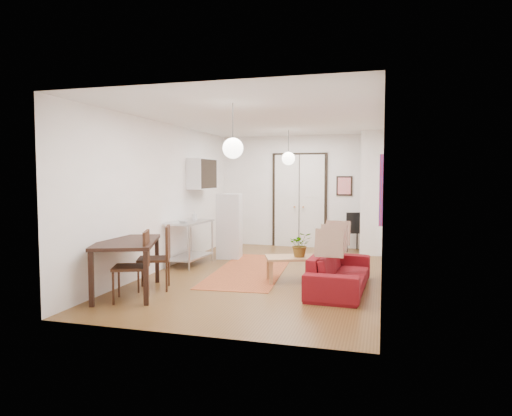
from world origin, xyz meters
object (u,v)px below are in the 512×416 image
(kitchen_counter, at_px, (190,237))
(dining_chair_near, at_px, (157,252))
(black_side_chair, at_px, (353,228))
(coffee_table, at_px, (295,260))
(dining_chair_far, at_px, (135,259))
(sofa, at_px, (340,271))
(dining_table, at_px, (127,246))
(fridge, at_px, (229,226))

(kitchen_counter, relative_size, dining_chair_near, 1.18)
(dining_chair_near, bearing_deg, black_side_chair, 127.58)
(coffee_table, bearing_deg, dining_chair_far, -140.03)
(sofa, xyz_separation_m, dining_chair_near, (-2.93, -0.69, 0.30))
(dining_table, bearing_deg, fridge, 81.29)
(coffee_table, relative_size, dining_chair_near, 1.08)
(dining_chair_far, bearing_deg, kitchen_counter, 164.28)
(sofa, xyz_separation_m, dining_chair_far, (-2.93, -1.39, 0.30))
(coffee_table, relative_size, dining_table, 0.65)
(dining_table, bearing_deg, dining_chair_far, -41.89)
(dining_chair_far, bearing_deg, coffee_table, 108.39)
(coffee_table, distance_m, kitchen_counter, 2.55)
(black_side_chair, bearing_deg, fridge, 12.61)
(fridge, xyz_separation_m, black_side_chair, (2.61, 1.84, -0.16))
(sofa, distance_m, dining_chair_near, 3.02)
(sofa, xyz_separation_m, dining_table, (-3.20, -1.15, 0.44))
(kitchen_counter, distance_m, black_side_chair, 4.24)
(sofa, height_order, black_side_chair, black_side_chair)
(fridge, relative_size, black_side_chair, 1.50)
(kitchen_counter, height_order, dining_chair_near, dining_chair_near)
(sofa, bearing_deg, dining_table, 112.37)
(coffee_table, relative_size, dining_chair_far, 1.08)
(fridge, relative_size, dining_chair_far, 1.40)
(sofa, distance_m, black_side_chair, 4.11)
(dining_table, relative_size, dining_chair_near, 1.67)
(sofa, height_order, dining_chair_near, dining_chair_near)
(dining_chair_near, bearing_deg, fridge, 153.57)
(dining_table, relative_size, black_side_chair, 1.79)
(sofa, relative_size, dining_chair_far, 2.01)
(dining_chair_near, height_order, black_side_chair, dining_chair_near)
(sofa, relative_size, coffee_table, 1.86)
(sofa, xyz_separation_m, black_side_chair, (-0.06, 4.11, 0.26))
(kitchen_counter, bearing_deg, sofa, -18.58)
(dining_table, relative_size, dining_chair_far, 1.67)
(dining_chair_near, bearing_deg, kitchen_counter, 166.36)
(kitchen_counter, xyz_separation_m, fridge, (0.52, 1.01, 0.13))
(fridge, relative_size, dining_table, 0.84)
(kitchen_counter, bearing_deg, dining_chair_near, -79.17)
(fridge, bearing_deg, sofa, -48.31)
(coffee_table, bearing_deg, dining_chair_near, -153.16)
(kitchen_counter, height_order, dining_table, kitchen_counter)
(dining_table, height_order, dining_chair_near, dining_chair_near)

